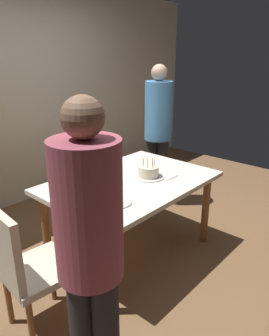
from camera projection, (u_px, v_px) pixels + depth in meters
name	position (u px, v px, depth m)	size (l,w,h in m)	color
ground	(131.00, 252.00, 3.11)	(6.40, 6.40, 0.00)	brown
back_wall	(15.00, 98.00, 3.82)	(6.40, 0.10, 2.60)	beige
dining_table	(131.00, 189.00, 2.88)	(1.47, 1.02, 0.75)	silver
birthday_cake	(148.00, 172.00, 2.90)	(0.28, 0.28, 0.17)	silver
plate_near_celebrant	(117.00, 202.00, 2.42)	(0.22, 0.22, 0.01)	white
plate_far_side	(107.00, 175.00, 2.94)	(0.22, 0.22, 0.01)	white
fork_near_celebrant	(100.00, 209.00, 2.32)	(0.18, 0.02, 0.01)	silver
fork_far_side	(94.00, 181.00, 2.82)	(0.18, 0.02, 0.01)	silver
fork_near_guest	(172.00, 178.00, 2.89)	(0.18, 0.02, 0.01)	silver
chair_spindle_back	(92.00, 179.00, 3.65)	(0.49, 0.49, 0.95)	tan
chair_upholstered	(25.00, 265.00, 2.06)	(0.48, 0.48, 0.95)	beige
person_celebrant	(90.00, 248.00, 1.53)	(0.32, 0.32, 1.66)	#262328
person_guest	(158.00, 127.00, 3.86)	(0.32, 0.32, 1.68)	#262328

